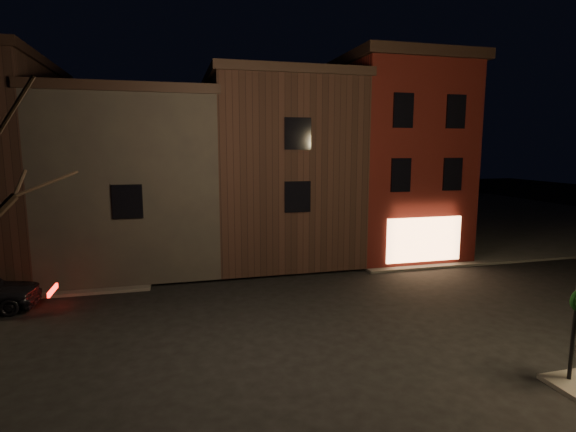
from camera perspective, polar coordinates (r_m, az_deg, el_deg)
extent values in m
plane|color=black|center=(15.60, 1.30, -13.59)|extent=(120.00, 120.00, 0.00)
cube|color=#2D2B28|center=(41.90, 20.52, 0.10)|extent=(30.00, 30.00, 0.12)
cube|color=#4B100D|center=(26.27, 12.63, 6.75)|extent=(6.00, 8.00, 10.00)
cube|color=black|center=(26.64, 13.03, 18.11)|extent=(6.50, 8.50, 0.50)
cube|color=#FFB072|center=(23.17, 16.89, -2.87)|extent=(4.00, 0.12, 2.20)
cube|color=black|center=(25.02, -1.93, 5.72)|extent=(7.00, 10.00, 9.00)
cube|color=black|center=(25.22, -1.98, 16.45)|extent=(7.30, 10.30, 0.40)
cube|color=black|center=(24.51, -18.74, 4.04)|extent=(7.50, 10.00, 8.00)
cube|color=black|center=(24.57, -19.23, 13.84)|extent=(7.80, 10.30, 0.40)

